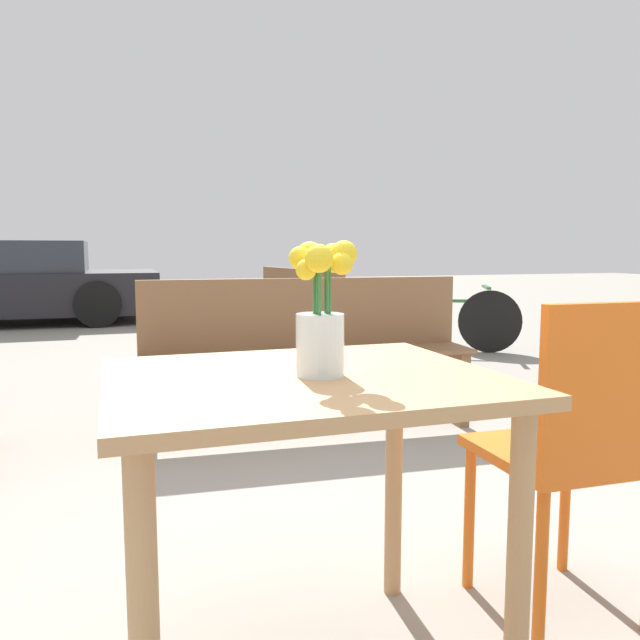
{
  "coord_description": "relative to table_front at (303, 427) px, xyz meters",
  "views": [
    {
      "loc": [
        -0.4,
        -1.3,
        1.02
      ],
      "look_at": [
        0.03,
        -0.03,
        0.86
      ],
      "focal_mm": 35.0,
      "sensor_mm": 36.0,
      "label": 1
    }
  ],
  "objects": [
    {
      "name": "table_front",
      "position": [
        0.0,
        0.0,
        0.0
      ],
      "size": [
        0.85,
        0.71,
        0.74
      ],
      "color": "tan",
      "rests_on": "ground_plane"
    },
    {
      "name": "flower_vase",
      "position": [
        0.03,
        -0.02,
        0.25
      ],
      "size": [
        0.14,
        0.15,
        0.3
      ],
      "color": "silver",
      "rests_on": "table_front"
    },
    {
      "name": "cafe_chair",
      "position": [
        0.76,
        -0.0,
        -0.11
      ],
      "size": [
        0.41,
        0.41,
        0.89
      ],
      "color": "orange",
      "rests_on": "ground_plane"
    },
    {
      "name": "bench_near",
      "position": [
        0.64,
        2.02,
        -0.15
      ],
      "size": [
        1.87,
        0.48,
        0.85
      ],
      "color": "brown",
      "rests_on": "ground_plane"
    },
    {
      "name": "bench_far",
      "position": [
        1.01,
        3.7,
        -0.16
      ],
      "size": [
        0.55,
        1.65,
        0.85
      ],
      "color": "brown",
      "rests_on": "ground_plane"
    },
    {
      "name": "bicycle",
      "position": [
        2.72,
        4.13,
        -0.3
      ],
      "size": [
        1.36,
        0.74,
        0.71
      ],
      "color": "black",
      "rests_on": "ground_plane"
    }
  ]
}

